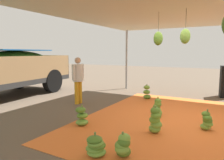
# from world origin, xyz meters

# --- Properties ---
(ground_plane) EXTENTS (40.00, 40.00, 0.00)m
(ground_plane) POSITION_xyz_m (0.00, 3.00, 0.00)
(ground_plane) COLOR brown
(tarp_orange) EXTENTS (5.73, 4.65, 0.01)m
(tarp_orange) POSITION_xyz_m (0.00, 0.00, 0.01)
(tarp_orange) COLOR orange
(tarp_orange) RESTS_ON ground
(tent_canopy) EXTENTS (8.00, 7.00, 2.83)m
(tent_canopy) POSITION_xyz_m (-0.01, -0.09, 2.74)
(tent_canopy) COLOR #9EA0A5
(tent_canopy) RESTS_ON ground
(banana_bunch_0) EXTENTS (0.44, 0.46, 0.41)m
(banana_bunch_0) POSITION_xyz_m (-2.53, 0.87, 0.18)
(banana_bunch_0) COLOR #6B9E38
(banana_bunch_0) RESTS_ON tarp_orange
(banana_bunch_1) EXTENTS (0.30, 0.29, 0.52)m
(banana_bunch_1) POSITION_xyz_m (0.18, 0.65, 0.24)
(banana_bunch_1) COLOR #6B9E38
(banana_bunch_1) RESTS_ON tarp_orange
(banana_bunch_2) EXTENTS (0.30, 0.32, 0.47)m
(banana_bunch_2) POSITION_xyz_m (-0.31, -0.64, 0.20)
(banana_bunch_2) COLOR #6B9E38
(banana_bunch_2) RESTS_ON tarp_orange
(banana_bunch_3) EXTENTS (0.33, 0.34, 0.60)m
(banana_bunch_3) POSITION_xyz_m (-1.05, 0.32, 0.27)
(banana_bunch_3) COLOR #6B9E38
(banana_bunch_3) RESTS_ON tarp_orange
(banana_bunch_4) EXTENTS (0.36, 0.36, 0.56)m
(banana_bunch_4) POSITION_xyz_m (2.05, 1.63, 0.25)
(banana_bunch_4) COLOR #518428
(banana_bunch_4) RESTS_ON tarp_orange
(banana_bunch_5) EXTENTS (0.35, 0.32, 0.43)m
(banana_bunch_5) POSITION_xyz_m (-2.34, 0.45, 0.20)
(banana_bunch_5) COLOR #477523
(banana_bunch_5) RESTS_ON tarp_orange
(banana_bunch_7) EXTENTS (0.35, 0.34, 0.49)m
(banana_bunch_7) POSITION_xyz_m (-1.42, 2.01, 0.21)
(banana_bunch_7) COLOR #6B9E38
(banana_bunch_7) RESTS_ON tarp_orange
(worker_0) EXTENTS (0.58, 0.35, 1.57)m
(worker_0) POSITION_xyz_m (0.26, 3.43, 0.92)
(worker_0) COLOR orange
(worker_0) RESTS_ON ground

